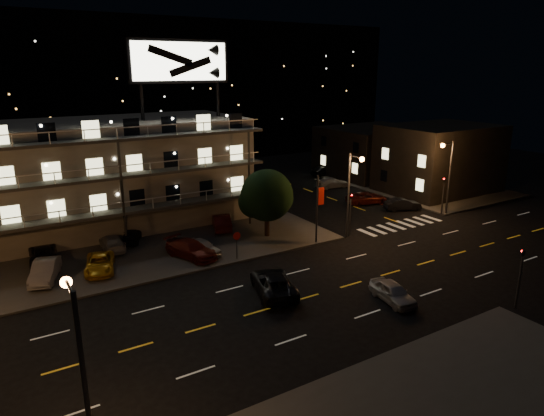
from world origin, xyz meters
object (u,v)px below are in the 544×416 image
tree (266,197)px  lot_car_2 (100,264)px  side_car_0 (402,204)px  road_car_west (273,283)px  road_car_east (393,292)px  lot_car_7 (112,243)px  lot_car_4 (202,247)px

tree → lot_car_2: (-15.33, -0.36, -3.15)m
side_car_0 → road_car_west: (-23.31, -10.17, 0.09)m
road_car_east → road_car_west: 8.27m
lot_car_2 → lot_car_7: size_ratio=1.02×
lot_car_4 → road_car_east: lot_car_4 is taller
side_car_0 → road_car_west: road_car_west is taller
tree → side_car_0: bearing=-0.7°
lot_car_2 → tree: bearing=16.9°
tree → side_car_0: tree is taller
lot_car_7 → lot_car_2: bearing=69.1°
tree → side_car_0: size_ratio=1.55×
tree → lot_car_4: (-7.08, -1.27, -3.13)m
side_car_0 → road_car_west: 25.44m
lot_car_2 → lot_car_4: size_ratio=1.18×
lot_car_7 → road_car_east: (13.97, -19.59, -0.12)m
lot_car_4 → lot_car_7: size_ratio=0.86×
lot_car_4 → road_car_west: size_ratio=0.69×
lot_car_2 → lot_car_4: 8.30m
lot_car_2 → lot_car_7: (1.99, 4.19, 0.02)m
side_car_0 → lot_car_4: bearing=113.2°
lot_car_7 → side_car_0: (30.99, -4.06, -0.12)m
lot_car_7 → side_car_0: 31.25m
lot_car_7 → road_car_east: size_ratio=1.12×
side_car_0 → road_car_west: bearing=134.4°
tree → road_car_east: size_ratio=1.60×
lot_car_4 → road_car_east: size_ratio=0.96×
lot_car_4 → lot_car_2: bearing=158.6°
lot_car_2 → lot_car_7: lot_car_7 is taller
tree → lot_car_2: bearing=-178.7°
lot_car_4 → road_car_west: 9.24m
tree → lot_car_7: (-13.34, 3.83, -3.14)m
tree → lot_car_7: 14.23m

